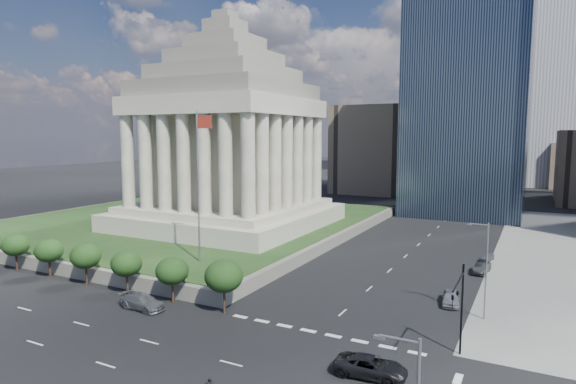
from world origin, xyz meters
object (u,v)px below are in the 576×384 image
Objects in this scene: flagpole at (199,178)px; traffic_signal_ne at (459,302)px; parked_sedan_far at (487,257)px; suv_grey at (142,302)px; pickup_truck at (371,367)px; parked_sedan_mid at (482,268)px; street_lamp_north at (485,265)px; war_memorial at (227,121)px; parked_sedan_near at (451,298)px.

flagpole is 36.69m from traffic_signal_ne.
suv_grey is at bearing -119.33° from parked_sedan_far.
parked_sedan_far is at bearing 91.58° from traffic_signal_ne.
pickup_truck is at bearing -28.66° from flagpole.
traffic_signal_ne reaches higher than parked_sedan_mid.
pickup_truck is at bearing -136.32° from traffic_signal_ne.
street_lamp_north is (0.83, 11.30, 0.41)m from traffic_signal_ne.
traffic_signal_ne is 29.20m from parked_sedan_mid.
traffic_signal_ne is 1.41× the size of pickup_truck.
suv_grey is at bearing -68.81° from war_memorial.
traffic_signal_ne is at bearing -79.12° from parked_sedan_far.
parked_sedan_mid is at bearing 91.99° from traffic_signal_ne.
flagpole is 34.95m from pickup_truck.
war_memorial is 50.06m from parked_sedan_far.
street_lamp_north is at bearing -47.78° from parked_sedan_near.
traffic_signal_ne reaches higher than parked_sedan_far.
flagpole is 3.53× the size of pickup_truck.
parked_sedan_near reaches higher than parked_sedan_mid.
parked_sedan_mid is (-1.83, 17.53, -4.93)m from street_lamp_north.
parked_sedan_far is (-1.00, 36.24, -4.64)m from traffic_signal_ne.
traffic_signal_ne reaches higher than parked_sedan_near.
parked_sedan_far is at bearing 76.97° from parked_sedan_near.
suv_grey is at bearing 78.97° from pickup_truck.
traffic_signal_ne is at bearing -81.05° from suv_grey.
suv_grey is at bearing -158.58° from parked_sedan_near.
traffic_signal_ne reaches higher than suv_grey.
parked_sedan_mid is at bearing -40.53° from suv_grey.
flagpole reaches higher than street_lamp_north.
street_lamp_north is (47.33, -23.00, -15.74)m from war_memorial.
parked_sedan_far is (31.14, 38.98, -0.20)m from suv_grey.
war_memorial is at bearing 116.89° from flagpole.
flagpole is 3.59× the size of suv_grey.
flagpole is at bearing 178.51° from parked_sedan_near.
flagpole is 44.04m from parked_sedan_far.
parked_sedan_near is 14.72m from parked_sedan_mid.
suv_grey reaches higher than parked_sedan_near.
flagpole is at bearing -132.82° from parked_sedan_far.
street_lamp_north is at bearing -76.51° from parked_sedan_far.
war_memorial reaches higher than parked_sedan_mid.
war_memorial is 54.92m from street_lamp_north.
street_lamp_north is 2.22× the size of parked_sedan_near.
suv_grey is (-26.51, 2.64, 0.02)m from pickup_truck.
flagpole reaches higher than parked_sedan_far.
pickup_truck is 34.52m from parked_sedan_mid.
pickup_truck reaches higher than parked_sedan_near.
pickup_truck is 1.58× the size of parked_sedan_far.
parked_sedan_mid is 1.24× the size of parked_sedan_far.
war_memorial is 3.90× the size of street_lamp_north.
parked_sedan_near reaches higher than parked_sedan_far.
street_lamp_north reaches higher than parked_sedan_far.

